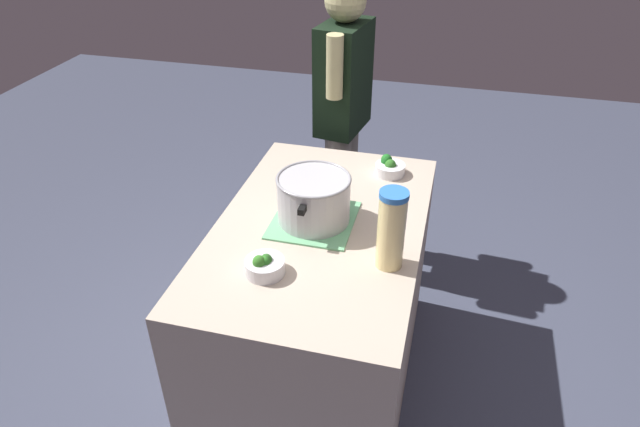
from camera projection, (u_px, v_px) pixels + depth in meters
name	position (u px, v px, depth m)	size (l,w,h in m)	color
ground_plane	(320.00, 375.00, 2.63)	(8.00, 8.00, 0.00)	#41465A
counter_slab	(320.00, 307.00, 2.39)	(1.27, 0.79, 0.87)	#BEAD99
dish_cloth	(314.00, 220.00, 2.17)	(0.34, 0.31, 0.01)	#70BD83
cooking_pot	(314.00, 198.00, 2.12)	(0.35, 0.28, 0.19)	#B7B7BC
lemonade_pitcher	(391.00, 229.00, 1.87)	(0.10, 0.10, 0.29)	#F9E194
broccoli_bowl_front	(265.00, 266.00, 1.89)	(0.14, 0.14, 0.08)	silver
broccoli_bowl_center	(390.00, 168.00, 2.47)	(0.13, 0.13, 0.09)	silver
person_cook	(343.00, 120.00, 2.96)	(0.50, 0.25, 1.58)	gray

